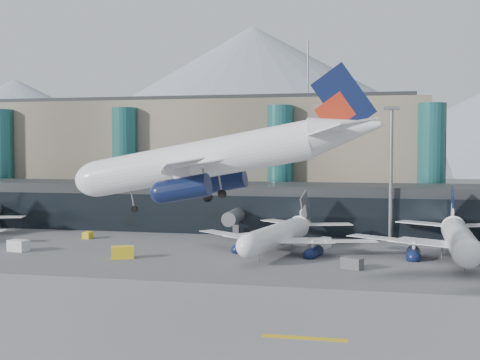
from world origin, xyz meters
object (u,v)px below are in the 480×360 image
at_px(veh_d, 324,243).
at_px(jet_parked_mid, 284,227).
at_px(lightmast_mid, 391,165).
at_px(veh_c, 352,263).
at_px(veh_a, 18,246).
at_px(veh_b, 88,235).
at_px(veh_g, 413,248).
at_px(jet_parked_right, 458,229).
at_px(hero_jet, 230,146).
at_px(veh_h, 123,252).

bearing_deg(veh_d, jet_parked_mid, 142.25).
bearing_deg(lightmast_mid, jet_parked_mid, -139.65).
bearing_deg(veh_c, jet_parked_mid, 158.24).
height_order(veh_a, veh_c, veh_a).
bearing_deg(lightmast_mid, veh_b, -170.54).
relative_size(veh_b, veh_g, 1.05).
height_order(jet_parked_right, veh_g, jet_parked_right).
xyz_separation_m(jet_parked_right, veh_g, (-6.67, 3.42, -3.91)).
xyz_separation_m(veh_c, veh_d, (-5.36, 17.99, 0.05)).
bearing_deg(jet_parked_mid, hero_jet, -167.41).
xyz_separation_m(jet_parked_mid, veh_d, (6.58, 4.27, -3.25)).
relative_size(hero_jet, veh_h, 9.61).
bearing_deg(hero_jet, veh_c, 72.57).
height_order(jet_parked_right, veh_c, jet_parked_right).
height_order(jet_parked_right, veh_a, jet_parked_right).
height_order(veh_d, veh_h, veh_h).
bearing_deg(veh_d, jet_parked_right, -81.35).
bearing_deg(lightmast_mid, veh_h, -146.46).
distance_m(veh_b, veh_g, 61.42).
bearing_deg(veh_a, hero_jet, -22.68).
bearing_deg(jet_parked_mid, veh_c, -126.88).
xyz_separation_m(lightmast_mid, veh_h, (-42.73, -28.32, -13.44)).
height_order(lightmast_mid, veh_h, lightmast_mid).
relative_size(hero_jet, veh_g, 15.82).
height_order(veh_c, veh_g, veh_c).
xyz_separation_m(jet_parked_mid, veh_a, (-44.58, -9.96, -3.18)).
bearing_deg(veh_h, veh_c, -25.03).
distance_m(lightmast_mid, jet_parked_mid, 26.26).
xyz_separation_m(hero_jet, veh_a, (-44.94, 33.35, -16.88)).
distance_m(veh_a, veh_b, 16.74).
xyz_separation_m(lightmast_mid, jet_parked_mid, (-18.42, -15.65, -10.27)).
xyz_separation_m(jet_parked_right, veh_h, (-52.82, -12.83, -3.56)).
bearing_deg(hero_jet, veh_h, 132.77).
bearing_deg(jet_parked_right, veh_d, 82.93).
relative_size(veh_b, veh_c, 0.74).
height_order(veh_c, veh_h, veh_h).
relative_size(lightmast_mid, veh_h, 7.21).
distance_m(jet_parked_mid, jet_parked_right, 28.51).
bearing_deg(jet_parked_right, jet_parked_mid, 93.86).
relative_size(jet_parked_mid, veh_a, 9.90).
xyz_separation_m(jet_parked_mid, veh_b, (-39.54, 6.00, -3.49)).
bearing_deg(veh_d, veh_a, 124.81).
distance_m(veh_b, veh_c, 55.12).
height_order(lightmast_mid, veh_c, lightmast_mid).
height_order(veh_b, veh_g, veh_b).
xyz_separation_m(hero_jet, jet_parked_right, (28.14, 43.47, -13.31)).
bearing_deg(lightmast_mid, veh_a, -157.88).
bearing_deg(hero_jet, veh_a, 147.34).
relative_size(lightmast_mid, jet_parked_mid, 0.75).
relative_size(veh_a, veh_c, 1.12).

